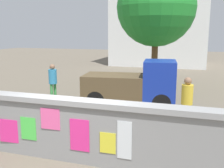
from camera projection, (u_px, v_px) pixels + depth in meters
The scene contains 10 objects.
ground at pixel (141, 90), 13.60m from camera, with size 60.00×60.00×0.00m, color #6B6051.
poster_wall at pixel (72, 129), 5.96m from camera, with size 6.98×0.42×1.47m.
auto_rickshaw_truck at pixel (134, 84), 10.40m from camera, with size 3.76×1.93×1.85m.
motorcycle at pixel (23, 116), 7.80m from camera, with size 1.88×0.68×0.87m.
bicycle_near at pixel (106, 128), 7.08m from camera, with size 1.71×0.44×0.95m.
bicycle_far at pixel (195, 136), 6.54m from camera, with size 1.71×0.44×0.95m.
person_walking at pixel (187, 98), 7.82m from camera, with size 0.47×0.47×1.62m.
person_bystander at pixel (53, 79), 10.98m from camera, with size 0.44×0.44×1.62m.
tree_roadside at pixel (156, 7), 13.60m from camera, with size 4.11×4.11×6.27m.
building_background at pixel (161, 21), 23.76m from camera, with size 8.45×6.05×7.85m.
Camera 1 is at (2.57, -5.12, 2.92)m, focal length 42.01 mm.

